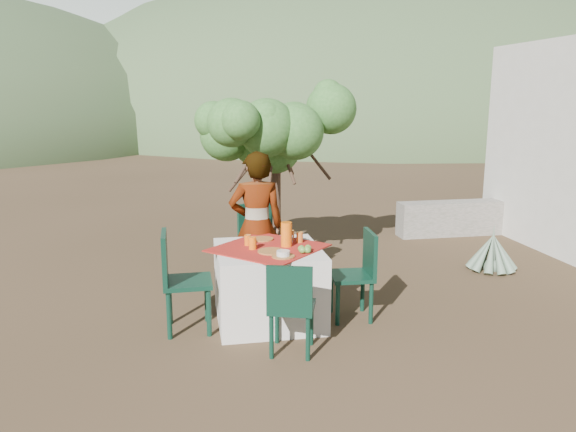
{
  "coord_description": "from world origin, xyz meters",
  "views": [
    {
      "loc": [
        -1.05,
        -4.85,
        2.22
      ],
      "look_at": [
        0.01,
        0.83,
        0.98
      ],
      "focal_mm": 35.0,
      "sensor_mm": 36.0,
      "label": 1
    }
  ],
  "objects_px": {
    "chair_near": "(291,305)",
    "juice_pitcher": "(286,234)",
    "chair_left": "(179,277)",
    "person": "(257,226)",
    "chair_far": "(260,241)",
    "table": "(269,284)",
    "shrub_tree": "(280,141)",
    "agave": "(492,253)",
    "chair_right": "(359,271)"
  },
  "relations": [
    {
      "from": "chair_far",
      "to": "chair_right",
      "type": "xyz_separation_m",
      "value": [
        0.84,
        -1.17,
        -0.05
      ]
    },
    {
      "from": "chair_near",
      "to": "chair_left",
      "type": "relative_size",
      "value": 0.86
    },
    {
      "from": "chair_right",
      "to": "person",
      "type": "relative_size",
      "value": 0.55
    },
    {
      "from": "table",
      "to": "chair_right",
      "type": "relative_size",
      "value": 1.44
    },
    {
      "from": "chair_left",
      "to": "juice_pitcher",
      "type": "bearing_deg",
      "value": -84.88
    },
    {
      "from": "chair_near",
      "to": "juice_pitcher",
      "type": "height_order",
      "value": "juice_pitcher"
    },
    {
      "from": "chair_far",
      "to": "table",
      "type": "bearing_deg",
      "value": -115.25
    },
    {
      "from": "chair_near",
      "to": "juice_pitcher",
      "type": "distance_m",
      "value": 0.93
    },
    {
      "from": "chair_right",
      "to": "chair_far",
      "type": "bearing_deg",
      "value": -140.73
    },
    {
      "from": "table",
      "to": "person",
      "type": "bearing_deg",
      "value": 92.75
    },
    {
      "from": "person",
      "to": "agave",
      "type": "relative_size",
      "value": 2.42
    },
    {
      "from": "agave",
      "to": "juice_pitcher",
      "type": "xyz_separation_m",
      "value": [
        -2.92,
        -1.11,
        0.65
      ]
    },
    {
      "from": "chair_left",
      "to": "chair_near",
      "type": "bearing_deg",
      "value": -127.45
    },
    {
      "from": "chair_far",
      "to": "shrub_tree",
      "type": "relative_size",
      "value": 0.47
    },
    {
      "from": "shrub_tree",
      "to": "agave",
      "type": "xyz_separation_m",
      "value": [
        2.68,
        -0.68,
        -1.43
      ]
    },
    {
      "from": "chair_far",
      "to": "juice_pitcher",
      "type": "distance_m",
      "value": 1.12
    },
    {
      "from": "chair_near",
      "to": "person",
      "type": "distance_m",
      "value": 1.52
    },
    {
      "from": "chair_near",
      "to": "table",
      "type": "bearing_deg",
      "value": -67.06
    },
    {
      "from": "table",
      "to": "chair_far",
      "type": "bearing_deg",
      "value": 86.53
    },
    {
      "from": "table",
      "to": "chair_near",
      "type": "height_order",
      "value": "chair_near"
    },
    {
      "from": "shrub_tree",
      "to": "chair_left",
      "type": "bearing_deg",
      "value": -124.51
    },
    {
      "from": "chair_far",
      "to": "chair_left",
      "type": "bearing_deg",
      "value": -150.84
    },
    {
      "from": "chair_near",
      "to": "chair_left",
      "type": "height_order",
      "value": "chair_left"
    },
    {
      "from": "chair_near",
      "to": "shrub_tree",
      "type": "xyz_separation_m",
      "value": [
        0.35,
        2.61,
        1.19
      ]
    },
    {
      "from": "table",
      "to": "chair_left",
      "type": "xyz_separation_m",
      "value": [
        -0.88,
        -0.1,
        0.16
      ]
    },
    {
      "from": "chair_near",
      "to": "chair_left",
      "type": "distance_m",
      "value": 1.19
    },
    {
      "from": "table",
      "to": "shrub_tree",
      "type": "relative_size",
      "value": 0.62
    },
    {
      "from": "person",
      "to": "juice_pitcher",
      "type": "xyz_separation_m",
      "value": [
        0.21,
        -0.65,
        0.06
      ]
    },
    {
      "from": "agave",
      "to": "juice_pitcher",
      "type": "relative_size",
      "value": 2.8
    },
    {
      "from": "chair_far",
      "to": "shrub_tree",
      "type": "bearing_deg",
      "value": 42.13
    },
    {
      "from": "chair_far",
      "to": "person",
      "type": "height_order",
      "value": "person"
    },
    {
      "from": "chair_right",
      "to": "person",
      "type": "xyz_separation_m",
      "value": [
        -0.93,
        0.76,
        0.32
      ]
    },
    {
      "from": "table",
      "to": "chair_far",
      "type": "height_order",
      "value": "chair_far"
    },
    {
      "from": "chair_right",
      "to": "juice_pitcher",
      "type": "bearing_deg",
      "value": -94.87
    },
    {
      "from": "table",
      "to": "chair_right",
      "type": "height_order",
      "value": "chair_right"
    },
    {
      "from": "chair_near",
      "to": "person",
      "type": "relative_size",
      "value": 0.51
    },
    {
      "from": "chair_near",
      "to": "agave",
      "type": "bearing_deg",
      "value": -129.51
    },
    {
      "from": "chair_near",
      "to": "juice_pitcher",
      "type": "relative_size",
      "value": 3.46
    },
    {
      "from": "chair_right",
      "to": "chair_left",
      "type": "bearing_deg",
      "value": -86.59
    },
    {
      "from": "chair_right",
      "to": "juice_pitcher",
      "type": "relative_size",
      "value": 3.7
    },
    {
      "from": "chair_near",
      "to": "juice_pitcher",
      "type": "bearing_deg",
      "value": -79.76
    },
    {
      "from": "table",
      "to": "agave",
      "type": "height_order",
      "value": "table"
    },
    {
      "from": "chair_left",
      "to": "person",
      "type": "bearing_deg",
      "value": -48.77
    },
    {
      "from": "person",
      "to": "agave",
      "type": "distance_m",
      "value": 3.22
    },
    {
      "from": "agave",
      "to": "chair_right",
      "type": "bearing_deg",
      "value": -150.99
    },
    {
      "from": "chair_far",
      "to": "shrub_tree",
      "type": "height_order",
      "value": "shrub_tree"
    },
    {
      "from": "chair_far",
      "to": "person",
      "type": "xyz_separation_m",
      "value": [
        -0.1,
        -0.41,
        0.28
      ]
    },
    {
      "from": "juice_pitcher",
      "to": "chair_far",
      "type": "bearing_deg",
      "value": 96.33
    },
    {
      "from": "chair_left",
      "to": "table",
      "type": "bearing_deg",
      "value": -84.05
    },
    {
      "from": "chair_left",
      "to": "chair_far",
      "type": "bearing_deg",
      "value": -39.45
    }
  ]
}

